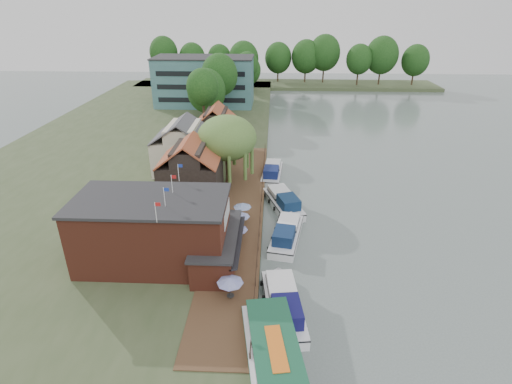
{
  "coord_description": "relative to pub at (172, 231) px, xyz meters",
  "views": [
    {
      "loc": [
        -3.88,
        -35.75,
        25.83
      ],
      "look_at": [
        -6.0,
        12.0,
        3.0
      ],
      "focal_mm": 28.0,
      "sensor_mm": 36.0,
      "label": 1
    }
  ],
  "objects": [
    {
      "name": "cottage_a",
      "position": [
        -1.0,
        15.0,
        0.6
      ],
      "size": [
        8.6,
        7.6,
        8.5
      ],
      "primitive_type": null,
      "color": "black",
      "rests_on": "land_bank"
    },
    {
      "name": "bank_tree_0",
      "position": [
        -3.63,
        42.65,
        3.15
      ],
      "size": [
        6.22,
        6.22,
        13.59
      ],
      "primitive_type": null,
      "color": "#143811",
      "rests_on": "land_bank"
    },
    {
      "name": "bank_tree_3",
      "position": [
        2.55,
        79.22,
        2.71
      ],
      "size": [
        6.17,
        6.17,
        12.73
      ],
      "primitive_type": null,
      "color": "#143811",
      "rests_on": "land_bank"
    },
    {
      "name": "bank_tree_1",
      "position": [
        -4.57,
        52.55,
        2.41
      ],
      "size": [
        8.37,
        8.37,
        12.11
      ],
      "primitive_type": null,
      "color": "#143811",
      "rests_on": "land_bank"
    },
    {
      "name": "swan",
      "position": [
        12.34,
        -12.32,
        -4.43
      ],
      "size": [
        0.44,
        0.44,
        0.44
      ],
      "primitive_type": "sphere",
      "color": "white",
      "rests_on": "ground"
    },
    {
      "name": "hotel_block",
      "position": [
        -8.0,
        71.0,
        2.5
      ],
      "size": [
        25.4,
        12.4,
        12.3
      ],
      "primitive_type": null,
      "color": "#38666B",
      "rests_on": "land_bank"
    },
    {
      "name": "ground",
      "position": [
        14.0,
        1.0,
        -4.65
      ],
      "size": [
        260.0,
        260.0,
        0.0
      ],
      "primitive_type": "plane",
      "color": "#54615E",
      "rests_on": "ground"
    },
    {
      "name": "cruiser_3",
      "position": [
        10.09,
        24.9,
        -3.42
      ],
      "size": [
        4.07,
        10.35,
        2.46
      ],
      "primitive_type": null,
      "rotation": [
        0.0,
        0.0,
        -0.08
      ],
      "color": "silver",
      "rests_on": "ground"
    },
    {
      "name": "land_bank",
      "position": [
        -16.0,
        36.0,
        -4.15
      ],
      "size": [
        50.0,
        140.0,
        1.0
      ],
      "primitive_type": "cube",
      "color": "#384728",
      "rests_on": "ground"
    },
    {
      "name": "cruiser_1",
      "position": [
        11.93,
        5.97,
        -3.4
      ],
      "size": [
        5.09,
        10.65,
        2.49
      ],
      "primitive_type": null,
      "rotation": [
        0.0,
        0.0,
        -0.18
      ],
      "color": "white",
      "rests_on": "ground"
    },
    {
      "name": "cruiser_2",
      "position": [
        11.71,
        14.31,
        -3.36
      ],
      "size": [
        6.64,
        11.09,
        2.58
      ],
      "primitive_type": null,
      "rotation": [
        0.0,
        0.0,
        0.33
      ],
      "color": "silver",
      "rests_on": "ground"
    },
    {
      "name": "umbrella_1",
      "position": [
        5.85,
        0.01,
        -2.36
      ],
      "size": [
        2.25,
        2.25,
        2.38
      ],
      "primitive_type": null,
      "color": "navy",
      "rests_on": "quay_deck"
    },
    {
      "name": "bank_tree_5",
      "position": [
        -2.71,
        96.3,
        1.41
      ],
      "size": [
        6.26,
        6.26,
        10.13
      ],
      "primitive_type": null,
      "color": "#143811",
      "rests_on": "land_bank"
    },
    {
      "name": "bank_tree_2",
      "position": [
        -2.59,
        59.96,
        3.54
      ],
      "size": [
        8.49,
        8.49,
        14.37
      ],
      "primitive_type": null,
      "color": "#143811",
      "rests_on": "land_bank"
    },
    {
      "name": "quay_deck",
      "position": [
        6.0,
        11.0,
        -3.6
      ],
      "size": [
        6.0,
        50.0,
        0.1
      ],
      "primitive_type": "cube",
      "color": "#47301E",
      "rests_on": "land_bank"
    },
    {
      "name": "umbrella_0",
      "position": [
        6.5,
        -5.94,
        -2.36
      ],
      "size": [
        2.46,
        2.46,
        2.38
      ],
      "primitive_type": null,
      "color": "navy",
      "rests_on": "quay_deck"
    },
    {
      "name": "cottage_b",
      "position": [
        -4.0,
        25.0,
        0.6
      ],
      "size": [
        9.6,
        8.6,
        8.5
      ],
      "primitive_type": null,
      "color": "beige",
      "rests_on": "land_bank"
    },
    {
      "name": "umbrella_3",
      "position": [
        6.47,
        6.36,
        -2.36
      ],
      "size": [
        2.21,
        2.21,
        2.38
      ],
      "primitive_type": null,
      "color": "navy",
      "rests_on": "quay_deck"
    },
    {
      "name": "pub",
      "position": [
        0.0,
        0.0,
        0.0
      ],
      "size": [
        20.0,
        11.0,
        7.3
      ],
      "primitive_type": null,
      "color": "maroon",
      "rests_on": "land_bank"
    },
    {
      "name": "umbrella_4",
      "position": [
        6.51,
        8.78,
        -2.36
      ],
      "size": [
        2.26,
        2.26,
        2.38
      ],
      "primitive_type": null,
      "color": "navy",
      "rests_on": "quay_deck"
    },
    {
      "name": "cruiser_0",
      "position": [
        11.35,
        -6.3,
        -3.33
      ],
      "size": [
        4.79,
        11.12,
        2.65
      ],
      "primitive_type": null,
      "rotation": [
        0.0,
        0.0,
        0.12
      ],
      "color": "white",
      "rests_on": "ground"
    },
    {
      "name": "umbrella_2",
      "position": [
        6.41,
        3.34,
        -2.36
      ],
      "size": [
        2.24,
        2.24,
        2.38
      ],
      "primitive_type": null,
      "color": "navy",
      "rests_on": "quay_deck"
    },
    {
      "name": "tour_boat",
      "position": [
        10.77,
        -14.23,
        -3.03
      ],
      "size": [
        6.49,
        15.34,
        3.25
      ],
      "primitive_type": null,
      "rotation": [
        0.0,
        0.0,
        0.16
      ],
      "color": "silver",
      "rests_on": "ground"
    },
    {
      "name": "bank_tree_4",
      "position": [
        2.48,
        87.22,
        1.73
      ],
      "size": [
        7.3,
        7.3,
        10.76
      ],
      "primitive_type": null,
      "color": "#143811",
      "rests_on": "land_bank"
    },
    {
      "name": "willow",
      "position": [
        3.5,
        20.0,
        1.56
      ],
      "size": [
        8.6,
        8.6,
        10.43
      ],
      "primitive_type": null,
      "color": "#476B2D",
      "rests_on": "land_bank"
    },
    {
      "name": "quay_rail",
      "position": [
        8.7,
        11.5,
        -3.15
      ],
      "size": [
        0.2,
        49.0,
        1.0
      ],
      "primitive_type": null,
      "color": "black",
      "rests_on": "land_bank"
    },
    {
      "name": "cottage_c",
      "position": [
        0.0,
        34.0,
        0.6
      ],
      "size": [
        7.6,
        7.6,
        8.5
      ],
      "primitive_type": null,
      "color": "black",
      "rests_on": "land_bank"
    }
  ]
}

